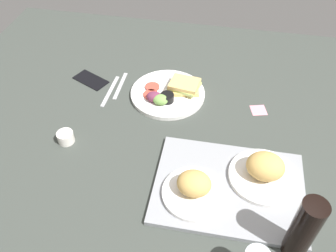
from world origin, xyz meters
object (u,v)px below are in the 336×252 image
plate_with_salad (169,93)px  knife (110,91)px  espresso_cup (66,137)px  fork (120,85)px  cell_phone (91,80)px  bread_plate_near (265,171)px  soda_bottle (303,230)px  sticky_note (259,110)px  serving_tray (229,187)px  bread_plate_far (194,188)px

plate_with_salad → knife: 23.75cm
espresso_cup → fork: (-9.47, -32.68, -1.75)cm
fork → cell_phone: (13.02, -1.14, 0.15)cm
espresso_cup → bread_plate_near: bearing=176.6°
soda_bottle → sticky_note: 55.72cm
espresso_cup → cell_phone: (3.55, -33.82, -1.60)cm
soda_bottle → espresso_cup: soda_bottle is taller
soda_bottle → knife: 87.22cm
soda_bottle → sticky_note: (9.55, -53.84, -10.71)cm
espresso_cup → sticky_note: espresso_cup is taller
serving_tray → espresso_cup: (56.14, -9.12, 1.20)cm
knife → sticky_note: (-58.21, 0.05, -0.19)cm
cell_phone → sticky_note: size_ratio=2.57×
fork → knife: size_ratio=0.89×
knife → sticky_note: size_ratio=3.39×
soda_bottle → espresso_cup: bearing=-18.8°
fork → espresso_cup: bearing=-16.6°
soda_bottle → sticky_note: size_ratio=3.85×
cell_phone → sticky_note: bearing=-159.0°
bread_plate_far → soda_bottle: size_ratio=0.88×
bread_plate_near → knife: size_ratio=1.12×
knife → serving_tray: bearing=54.2°
bread_plate_far → soda_bottle: (-28.24, 11.34, 6.23)cm
espresso_cup → plate_with_salad: bearing=-134.9°
cell_phone → fork: bearing=-159.7°
bread_plate_near → cell_phone: bread_plate_near is taller
serving_tray → cell_phone: bearing=-35.7°
bread_plate_far → cell_phone: bearing=-43.9°
soda_bottle → knife: size_ratio=1.13×
bread_plate_far → serving_tray: bearing=-154.9°
bread_plate_near → espresso_cup: 66.18cm
knife → sticky_note: 58.21cm
serving_tray → fork: serving_tray is taller
soda_bottle → knife: (67.76, -53.90, -10.52)cm
espresso_cup → bread_plate_far: bearing=163.2°
soda_bottle → fork: (64.76, -57.90, -10.52)cm
bread_plate_near → cell_phone: (69.54, -37.74, -4.60)cm
serving_tray → bread_plate_far: bread_plate_far is taller
soda_bottle → cell_phone: (77.77, -59.04, -10.37)cm
bread_plate_far → espresso_cup: size_ratio=3.40×
bread_plate_far → plate_with_salad: (15.86, -44.15, -2.85)cm
fork → bread_plate_far: bearing=37.6°
soda_bottle → sticky_note: bearing=-79.9°
soda_bottle → cell_phone: 98.19cm
bread_plate_far → cell_phone: (49.53, -47.70, -4.14)cm
bread_plate_near → soda_bottle: size_ratio=0.99×
espresso_cup → sticky_note: (-64.68, -28.62, -1.94)cm
soda_bottle → knife: bearing=-38.5°
bread_plate_far → knife: 58.24cm
fork → soda_bottle: bearing=47.7°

